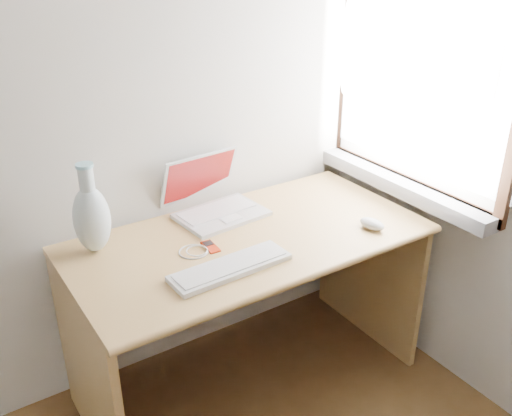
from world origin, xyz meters
TOP-DOWN VIEW (x-y plane):
  - window at (1.72, 1.30)m, footprint 0.11×0.99m
  - desk at (0.96, 1.45)m, footprint 1.38×0.69m
  - laptop at (0.96, 1.61)m, footprint 0.37×0.32m
  - external_keyboard at (0.78, 1.19)m, footprint 0.44×0.15m
  - mouse at (1.40, 1.15)m, footprint 0.08×0.12m
  - ipod at (0.79, 1.37)m, footprint 0.05×0.10m
  - cable_coil at (0.72, 1.37)m, footprint 0.11×0.11m
  - remote at (0.59, 1.22)m, footprint 0.03×0.08m
  - vase at (0.43, 1.58)m, footprint 0.13×0.13m

SIDE VIEW (x-z plane):
  - desk at x=0.96m, z-range 0.15..0.88m
  - cable_coil at x=0.72m, z-range 0.73..0.73m
  - remote at x=0.59m, z-range 0.73..0.73m
  - ipod at x=0.79m, z-range 0.73..0.74m
  - external_keyboard at x=0.78m, z-range 0.73..0.75m
  - mouse at x=1.40m, z-range 0.73..0.77m
  - laptop at x=0.96m, z-range 0.66..0.90m
  - vase at x=0.43m, z-range 0.69..1.03m
  - window at x=1.72m, z-range 0.72..1.83m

